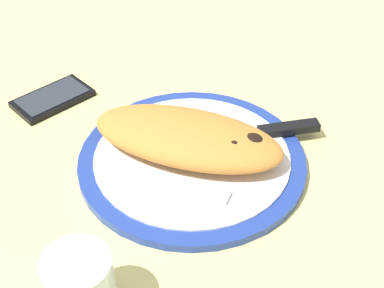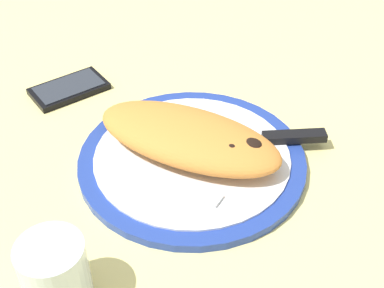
{
  "view_description": "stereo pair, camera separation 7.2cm",
  "coord_description": "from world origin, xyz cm",
  "px_view_note": "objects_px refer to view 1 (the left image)",
  "views": [
    {
      "loc": [
        21.36,
        -51.06,
        50.11
      ],
      "look_at": [
        0.0,
        0.0,
        3.55
      ],
      "focal_mm": 49.5,
      "sensor_mm": 36.0,
      "label": 1
    },
    {
      "loc": [
        27.82,
        -47.84,
        50.11
      ],
      "look_at": [
        0.0,
        0.0,
        3.55
      ],
      "focal_mm": 49.5,
      "sensor_mm": 36.0,
      "label": 2
    }
  ],
  "objects_px": {
    "plate": "(192,159)",
    "calzone": "(187,137)",
    "knife": "(268,132)",
    "smartphone": "(53,98)",
    "fork": "(182,185)"
  },
  "relations": [
    {
      "from": "smartphone",
      "to": "knife",
      "type": "bearing_deg",
      "value": 5.34
    },
    {
      "from": "smartphone",
      "to": "calzone",
      "type": "bearing_deg",
      "value": -9.92
    },
    {
      "from": "plate",
      "to": "calzone",
      "type": "height_order",
      "value": "calzone"
    },
    {
      "from": "fork",
      "to": "calzone",
      "type": "bearing_deg",
      "value": 107.49
    },
    {
      "from": "fork",
      "to": "knife",
      "type": "distance_m",
      "value": 0.16
    },
    {
      "from": "knife",
      "to": "smartphone",
      "type": "xyz_separation_m",
      "value": [
        -0.35,
        -0.03,
        -0.01
      ]
    },
    {
      "from": "plate",
      "to": "knife",
      "type": "height_order",
      "value": "knife"
    },
    {
      "from": "plate",
      "to": "calzone",
      "type": "xyz_separation_m",
      "value": [
        -0.01,
        0.01,
        0.03
      ]
    },
    {
      "from": "fork",
      "to": "smartphone",
      "type": "relative_size",
      "value": 1.17
    },
    {
      "from": "plate",
      "to": "smartphone",
      "type": "xyz_separation_m",
      "value": [
        -0.27,
        0.05,
        -0.0
      ]
    },
    {
      "from": "calzone",
      "to": "smartphone",
      "type": "xyz_separation_m",
      "value": [
        -0.26,
        0.04,
        -0.03
      ]
    },
    {
      "from": "knife",
      "to": "smartphone",
      "type": "bearing_deg",
      "value": -174.66
    },
    {
      "from": "fork",
      "to": "smartphone",
      "type": "bearing_deg",
      "value": 157.95
    },
    {
      "from": "plate",
      "to": "fork",
      "type": "relative_size",
      "value": 1.96
    },
    {
      "from": "calzone",
      "to": "knife",
      "type": "height_order",
      "value": "calzone"
    }
  ]
}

